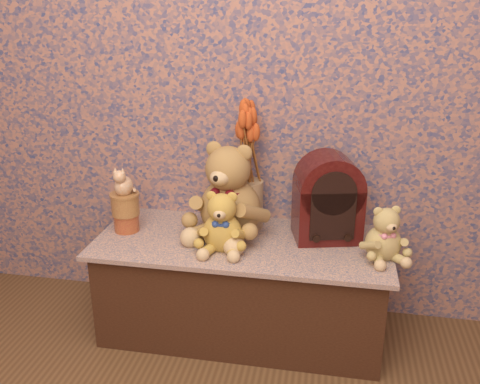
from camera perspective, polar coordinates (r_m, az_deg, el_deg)
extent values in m
cube|color=#3C4A7C|center=(2.30, 1.52, 17.09)|extent=(3.00, 0.10, 2.60)
cube|color=#36466F|center=(2.36, 0.23, -10.28)|extent=(1.27, 0.56, 0.45)
cylinder|color=tan|center=(2.35, 0.96, -1.31)|extent=(0.17, 0.17, 0.22)
cylinder|color=#C6783A|center=(2.38, -12.34, -3.27)|extent=(0.12, 0.12, 0.08)
cylinder|color=tan|center=(2.35, -12.50, -1.31)|extent=(0.16, 0.16, 0.10)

